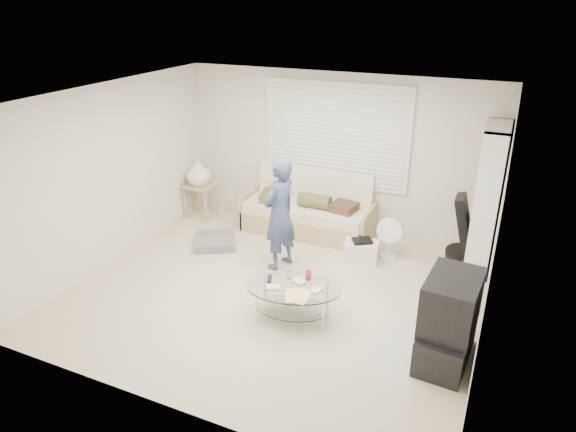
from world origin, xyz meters
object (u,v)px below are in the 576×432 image
at_px(futon_sofa, 308,212).
at_px(bookshelf, 487,200).
at_px(tv_unit, 449,321).
at_px(coffee_table, 293,293).

height_order(futon_sofa, bookshelf, bookshelf).
relative_size(bookshelf, tv_unit, 2.06).
height_order(futon_sofa, tv_unit, futon_sofa).
xyz_separation_m(bookshelf, coffee_table, (-1.88, -2.21, -0.68)).
relative_size(bookshelf, coffee_table, 1.62).
distance_m(bookshelf, tv_unit, 2.33).
relative_size(futon_sofa, bookshelf, 1.03).
bearing_deg(bookshelf, tv_unit, -93.17).
height_order(futon_sofa, coffee_table, futon_sofa).
bearing_deg(bookshelf, coffee_table, -130.36).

